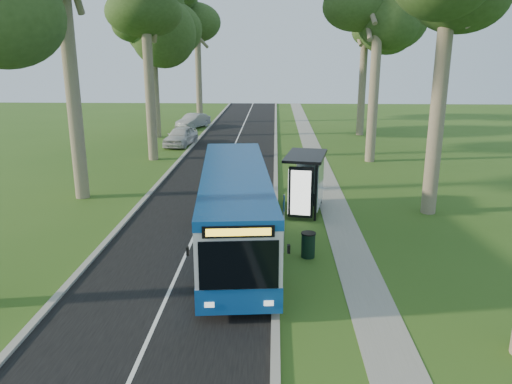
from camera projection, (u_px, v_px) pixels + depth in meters
ground at (276, 259)px, 19.07m from camera, size 120.00×120.00×0.00m
road at (215, 189)px, 28.82m from camera, size 7.00×100.00×0.02m
kerb_east at (276, 188)px, 28.68m from camera, size 0.25×100.00×0.12m
kerb_west at (155, 187)px, 28.94m from camera, size 0.25×100.00×0.12m
centre_line at (215, 188)px, 28.82m from camera, size 0.12×100.00×0.00m
footpath at (328, 190)px, 28.58m from camera, size 1.50×100.00×0.02m
bus at (235, 209)px, 19.71m from camera, size 3.65×12.22×3.19m
bus_stop_sign at (284, 217)px, 19.25m from camera, size 0.08×0.33×2.38m
bus_shelter at (309, 173)px, 23.85m from camera, size 2.37×3.60×2.86m
litter_bin at (308, 245)px, 19.11m from camera, size 0.57×0.57×0.99m
car_white at (181, 136)px, 42.00m from camera, size 2.59×4.95×1.61m
car_silver at (193, 121)px, 51.60m from camera, size 3.21×4.77×1.49m
tree_west_d at (150, 3)px, 43.24m from camera, size 5.20×5.20×15.89m
tree_west_e at (197, 16)px, 52.89m from camera, size 5.20×5.20×15.25m
tree_east_d at (367, 8)px, 44.55m from camera, size 5.20×5.20×15.43m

